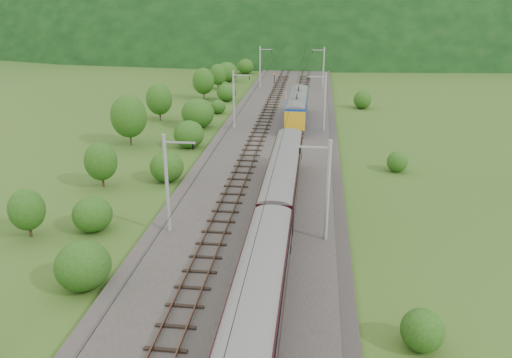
# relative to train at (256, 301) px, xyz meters

# --- Properties ---
(ground) EXTENTS (600.00, 600.00, 0.00)m
(ground) POSITION_rel_train_xyz_m (-2.40, 13.23, -3.28)
(ground) COLOR #2D531A
(ground) RESTS_ON ground
(railbed) EXTENTS (14.00, 220.00, 0.30)m
(railbed) POSITION_rel_train_xyz_m (-2.40, 23.23, -3.13)
(railbed) COLOR #38332D
(railbed) RESTS_ON ground
(track_left) EXTENTS (2.40, 220.00, 0.27)m
(track_left) POSITION_rel_train_xyz_m (-4.80, 23.23, -2.91)
(track_left) COLOR #503022
(track_left) RESTS_ON railbed
(track_right) EXTENTS (2.40, 220.00, 0.27)m
(track_right) POSITION_rel_train_xyz_m (0.00, 23.23, -2.91)
(track_right) COLOR #503022
(track_right) RESTS_ON railbed
(catenary_left) EXTENTS (2.54, 192.28, 8.00)m
(catenary_left) POSITION_rel_train_xyz_m (-8.52, 45.23, 1.22)
(catenary_left) COLOR gray
(catenary_left) RESTS_ON railbed
(catenary_right) EXTENTS (2.54, 192.28, 8.00)m
(catenary_right) POSITION_rel_train_xyz_m (3.72, 45.23, 1.22)
(catenary_right) COLOR gray
(catenary_right) RESTS_ON railbed
(overhead_wires) EXTENTS (4.83, 198.00, 0.03)m
(overhead_wires) POSITION_rel_train_xyz_m (-2.40, 23.23, 3.82)
(overhead_wires) COLOR black
(overhead_wires) RESTS_ON ground
(mountain_main) EXTENTS (504.00, 360.00, 244.00)m
(mountain_main) POSITION_rel_train_xyz_m (-2.40, 273.23, -3.28)
(mountain_main) COLOR black
(mountain_main) RESTS_ON ground
(mountain_ridge) EXTENTS (336.00, 280.00, 132.00)m
(mountain_ridge) POSITION_rel_train_xyz_m (-122.40, 313.23, -3.28)
(mountain_ridge) COLOR black
(mountain_ridge) RESTS_ON ground
(train) EXTENTS (2.74, 109.47, 4.75)m
(train) POSITION_rel_train_xyz_m (0.00, 0.00, 0.00)
(train) COLOR black
(train) RESTS_ON ground
(hazard_post_near) EXTENTS (0.15, 0.15, 1.42)m
(hazard_post_near) POSITION_rel_train_xyz_m (-2.69, 66.27, -2.27)
(hazard_post_near) COLOR red
(hazard_post_near) RESTS_ON railbed
(hazard_post_far) EXTENTS (0.17, 0.17, 1.59)m
(hazard_post_far) POSITION_rel_train_xyz_m (-1.65, 62.81, -2.19)
(hazard_post_far) COLOR red
(hazard_post_far) RESTS_ON railbed
(signal) EXTENTS (0.23, 0.23, 2.12)m
(signal) POSITION_rel_train_xyz_m (-6.11, 81.83, -1.74)
(signal) COLOR black
(signal) RESTS_ON railbed
(vegetation_left) EXTENTS (12.55, 149.59, 6.40)m
(vegetation_left) POSITION_rel_train_xyz_m (-16.12, 37.41, -0.91)
(vegetation_left) COLOR #224512
(vegetation_left) RESTS_ON ground
(vegetation_right) EXTENTS (6.05, 92.59, 2.67)m
(vegetation_right) POSITION_rel_train_xyz_m (9.59, 20.24, -2.09)
(vegetation_right) COLOR #224512
(vegetation_right) RESTS_ON ground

